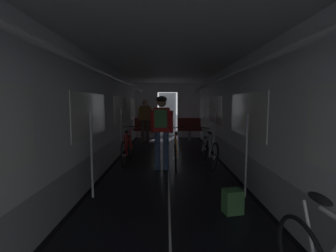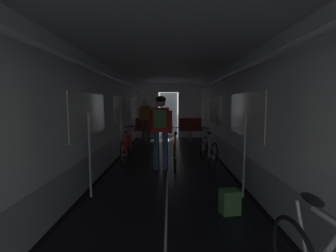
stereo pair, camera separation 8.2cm
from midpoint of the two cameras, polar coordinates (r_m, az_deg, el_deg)
train_car_shell at (r=5.35m, az=-0.34°, el=6.92°), size 3.14×12.34×2.57m
bench_seat_far_left at (r=9.92m, az=-5.55°, el=-0.29°), size 0.98×0.51×0.95m
bench_seat_far_right at (r=9.92m, az=4.87°, el=-0.28°), size 0.98×0.51×0.95m
bicycle_silver at (r=6.09m, az=9.26°, el=-5.78°), size 0.45×1.69×0.96m
bicycle_red at (r=6.29m, az=-10.02°, el=-5.41°), size 0.44×1.69×0.95m
person_cyclist_aisle at (r=5.51m, az=-1.97°, el=0.36°), size 0.54×0.41×1.73m
bicycle_orange_in_aisle at (r=5.87m, az=1.44°, el=-6.10°), size 0.44×1.69×0.94m
person_standing_near_bench at (r=9.51m, az=-5.76°, el=1.93°), size 0.53×0.23×1.69m
backpack_on_floor at (r=3.67m, az=14.53°, el=-17.04°), size 0.30×0.25×0.34m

